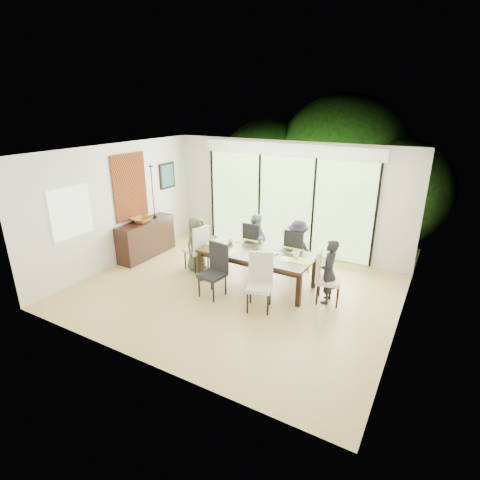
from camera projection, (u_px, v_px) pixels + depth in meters
The scene contains 62 objects.
floor at pixel (234, 291), 7.42m from camera, with size 6.00×5.00×0.01m, color olive.
ceiling at pixel (233, 152), 6.48m from camera, with size 6.00×5.00×0.01m, color white.
wall_back at pixel (286, 198), 8.99m from camera, with size 6.00×0.02×2.70m, color beige.
wall_front at pixel (136, 278), 4.90m from camera, with size 6.00×0.02×2.70m, color white.
wall_left at pixel (117, 206), 8.34m from camera, with size 0.02×5.00×2.70m, color beige.
wall_right at pixel (408, 258), 5.55m from camera, with size 0.02×5.00×2.70m, color beige.
glass_doors at pixel (285, 204), 9.01m from camera, with size 4.20×0.02×2.30m, color #598C3F.
blinds_header at pixel (288, 149), 8.55m from camera, with size 4.40×0.06×0.28m, color white.
mullion_a at pixel (213, 195), 9.98m from camera, with size 0.05×0.04×2.30m, color black.
mullion_b at pixel (259, 201), 9.33m from camera, with size 0.05×0.04×2.30m, color black.
mullion_c at pixel (313, 208), 8.68m from camera, with size 0.05×0.04×2.30m, color black.
mullion_d at pixel (376, 217), 8.03m from camera, with size 0.05×0.04×2.30m, color black.
side_window at pixel (71, 212), 7.29m from camera, with size 0.02×0.90×1.00m, color #8CAD7F.
deck at pixel (297, 241), 10.20m from camera, with size 6.00×1.80×0.10m, color #533423.
rail_top at pixel (308, 213), 10.65m from camera, with size 6.00×0.08×0.06m, color brown.
foliage_left at pixel (267, 171), 11.99m from camera, with size 3.20×3.20×3.20m, color #14380F.
foliage_mid at pixel (342, 162), 11.33m from camera, with size 4.00×4.00×4.00m, color #14380F.
foliage_right at pixel (399, 192), 10.03m from camera, with size 2.80×2.80×2.80m, color #14380F.
foliage_far at pixel (317, 163), 12.43m from camera, with size 3.60×3.60×3.60m, color #14380F.
table_top at pixel (257, 253), 7.48m from camera, with size 2.27×1.04×0.06m, color black.
table_apron at pixel (257, 257), 7.51m from camera, with size 2.08×0.85×0.09m, color black.
table_leg_fl at pixel (201, 266), 7.76m from camera, with size 0.09×0.09×0.65m, color black.
table_leg_fr at pixel (299, 290), 6.75m from camera, with size 0.09×0.09×0.65m, color black.
table_leg_bl at pixel (223, 252), 8.46m from camera, with size 0.09×0.09×0.65m, color black.
table_leg_br at pixel (314, 273), 7.46m from camera, with size 0.09×0.09×0.65m, color black.
chair_left_end at pixel (196, 247), 8.23m from camera, with size 0.44×0.44×1.04m, color beige, non-canonical shape.
chair_right_end at pixel (329, 276), 6.84m from camera, with size 0.44×0.44×1.04m, color beige, non-canonical shape.
chair_far_left at pixel (256, 243), 8.44m from camera, with size 0.44×0.44×1.04m, color black, non-canonical shape.
chair_far_right at pixel (298, 252), 7.98m from camera, with size 0.44×0.44×1.04m, color black, non-canonical shape.
chair_near_left at pixel (212, 271), 7.06m from camera, with size 0.44×0.44×1.04m, color black, non-canonical shape.
chair_near_right at pixel (259, 283), 6.60m from camera, with size 0.44×0.44×1.04m, color beige, non-canonical shape.
person_left_end at pixel (197, 243), 8.19m from camera, with size 0.57×0.36×1.22m, color #475237.
person_right_end at pixel (329, 272), 6.82m from camera, with size 0.57×0.36×1.22m, color black.
person_far_left at pixel (256, 240), 8.39m from camera, with size 0.57×0.36×1.22m, color #6F90A0.
person_far_right at pixel (298, 248), 7.93m from camera, with size 0.57×0.36×1.22m, color #221D2C.
placemat_left at pixel (217, 243), 7.91m from camera, with size 0.42×0.30×0.01m, color #96A93C.
placemat_right at pixel (302, 261), 7.03m from camera, with size 0.42×0.30×0.01m, color #ADC245.
placemat_far_l at pixel (247, 242), 8.01m from camera, with size 0.42×0.30×0.01m, color #B1C546.
placemat_far_r at pixel (290, 250), 7.54m from camera, with size 0.42×0.30×0.01m, color #81AA3C.
placemat_paper at pixel (225, 251), 7.48m from camera, with size 0.42×0.30×0.01m, color white.
tablet_far_l at pixel (250, 243), 7.92m from camera, with size 0.25×0.17×0.01m, color black.
tablet_far_r at pixel (287, 250), 7.52m from camera, with size 0.23×0.16×0.01m, color black.
papers at pixel (288, 259), 7.11m from camera, with size 0.28×0.21×0.00m, color white.
platter_base at pixel (225, 251), 7.48m from camera, with size 0.25×0.25×0.02m, color white.
platter_snacks at pixel (225, 250), 7.47m from camera, with size 0.19×0.19×0.01m, color #C65A17.
vase at pixel (260, 249), 7.47m from camera, with size 0.08×0.08×0.11m, color silver.
hyacinth_stems at pixel (260, 243), 7.43m from camera, with size 0.04×0.04×0.15m, color #337226.
hyacinth_blooms at pixel (260, 239), 7.40m from camera, with size 0.10×0.10×0.10m, color #5B51CC.
laptop at pixel (218, 245), 7.78m from camera, with size 0.31×0.20×0.02m, color silver.
cup_a at pixel (231, 241), 7.90m from camera, with size 0.12×0.12×0.09m, color white.
cup_b at pixel (261, 253), 7.31m from camera, with size 0.09×0.09×0.09m, color white.
cup_c at pixel (296, 256), 7.17m from camera, with size 0.12×0.12×0.09m, color white.
book at pixel (269, 253), 7.39m from camera, with size 0.16×0.21×0.02m, color white.
sideboard at pixel (146, 238), 8.98m from camera, with size 0.44×1.57×0.88m, color black.
bowl at pixel (141, 220), 8.73m from camera, with size 0.47×0.47×0.11m, color brown.
candlestick_base at pixel (155, 216), 9.11m from camera, with size 0.10×0.10×0.04m, color black.
candlestick_shaft at pixel (153, 192), 8.90m from camera, with size 0.02×0.02×1.22m, color black.
candlestick_pan at pixel (151, 166), 8.69m from camera, with size 0.10×0.10×0.03m, color black.
candle at pixel (150, 163), 8.66m from camera, with size 0.04×0.04×0.10m, color silver.
tapestry at pixel (130, 187), 8.53m from camera, with size 0.02×1.00×1.50m, color maroon.
art_frame at pixel (167, 176), 9.57m from camera, with size 0.03×0.55×0.65m, color black.
art_canvas at pixel (168, 176), 9.56m from camera, with size 0.01×0.45×0.55m, color #184E4D.
Camera 1 is at (3.37, -5.68, 3.52)m, focal length 28.00 mm.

